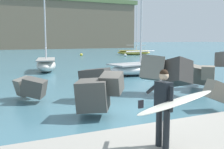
{
  "coord_description": "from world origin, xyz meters",
  "views": [
    {
      "loc": [
        -4.71,
        -8.23,
        2.66
      ],
      "look_at": [
        -0.6,
        0.5,
        1.4
      ],
      "focal_mm": 43.4,
      "sensor_mm": 36.0,
      "label": 1
    }
  ],
  "objects_px": {
    "boat_near_centre": "(137,68)",
    "mooring_buoy_middle": "(125,55)",
    "boat_mid_left": "(46,64)",
    "mooring_buoy_outer": "(81,55)",
    "surfer_with_board": "(168,103)",
    "boat_near_right": "(134,52)"
  },
  "relations": [
    {
      "from": "boat_near_centre",
      "to": "mooring_buoy_middle",
      "type": "relative_size",
      "value": 16.03
    },
    {
      "from": "boat_near_centre",
      "to": "boat_mid_left",
      "type": "distance_m",
      "value": 7.66
    },
    {
      "from": "boat_near_centre",
      "to": "mooring_buoy_outer",
      "type": "height_order",
      "value": "boat_near_centre"
    },
    {
      "from": "boat_mid_left",
      "to": "surfer_with_board",
      "type": "bearing_deg",
      "value": -93.27
    },
    {
      "from": "boat_near_centre",
      "to": "boat_near_right",
      "type": "height_order",
      "value": "boat_near_right"
    },
    {
      "from": "mooring_buoy_middle",
      "to": "boat_near_centre",
      "type": "bearing_deg",
      "value": -115.61
    },
    {
      "from": "mooring_buoy_outer",
      "to": "boat_near_centre",
      "type": "bearing_deg",
      "value": -98.66
    },
    {
      "from": "boat_near_right",
      "to": "boat_mid_left",
      "type": "bearing_deg",
      "value": -136.3
    },
    {
      "from": "mooring_buoy_outer",
      "to": "surfer_with_board",
      "type": "bearing_deg",
      "value": -105.9
    },
    {
      "from": "boat_near_centre",
      "to": "mooring_buoy_middle",
      "type": "height_order",
      "value": "boat_near_centre"
    },
    {
      "from": "boat_near_centre",
      "to": "mooring_buoy_outer",
      "type": "relative_size",
      "value": 16.03
    },
    {
      "from": "mooring_buoy_middle",
      "to": "mooring_buoy_outer",
      "type": "height_order",
      "value": "same"
    },
    {
      "from": "surfer_with_board",
      "to": "boat_mid_left",
      "type": "distance_m",
      "value": 17.9
    },
    {
      "from": "boat_near_right",
      "to": "mooring_buoy_outer",
      "type": "xyz_separation_m",
      "value": [
        -9.12,
        0.85,
        -0.25
      ]
    },
    {
      "from": "mooring_buoy_middle",
      "to": "mooring_buoy_outer",
      "type": "relative_size",
      "value": 1.0
    },
    {
      "from": "boat_near_centre",
      "to": "boat_mid_left",
      "type": "relative_size",
      "value": 0.84
    },
    {
      "from": "surfer_with_board",
      "to": "boat_near_right",
      "type": "xyz_separation_m",
      "value": [
        19.47,
        35.5,
        -0.8
      ]
    },
    {
      "from": "mooring_buoy_outer",
      "to": "boat_near_right",
      "type": "bearing_deg",
      "value": -5.34
    },
    {
      "from": "boat_near_centre",
      "to": "boat_mid_left",
      "type": "bearing_deg",
      "value": 138.55
    },
    {
      "from": "surfer_with_board",
      "to": "boat_near_centre",
      "type": "relative_size",
      "value": 0.3
    },
    {
      "from": "surfer_with_board",
      "to": "boat_near_right",
      "type": "height_order",
      "value": "boat_near_right"
    },
    {
      "from": "boat_near_right",
      "to": "mooring_buoy_middle",
      "type": "distance_m",
      "value": 4.82
    }
  ]
}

